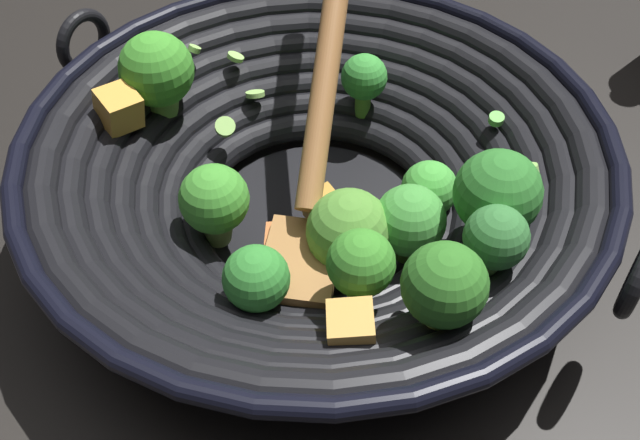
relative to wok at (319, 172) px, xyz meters
name	(u,v)px	position (x,y,z in m)	size (l,w,h in m)	color
ground_plane	(317,226)	(0.00, 0.00, -0.06)	(4.00, 4.00, 0.00)	black
wok	(319,172)	(0.00, 0.00, 0.00)	(0.44, 0.42, 0.23)	black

